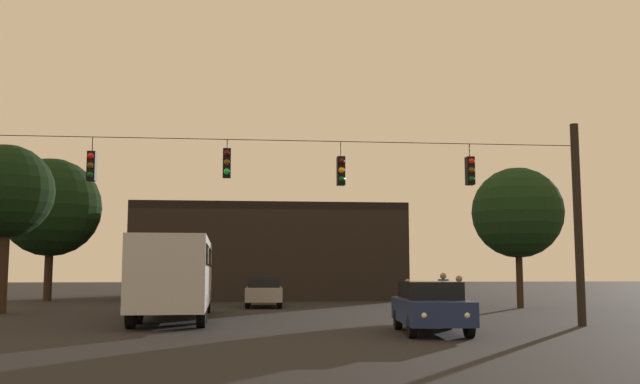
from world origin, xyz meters
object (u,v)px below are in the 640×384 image
(pedestrian_crossing_left, at_px, (444,293))
(tree_right_far, at_px, (517,213))
(tree_left_silhouette, at_px, (51,207))
(tree_behind_building, at_px, (6,192))
(car_near_right, at_px, (431,306))
(pedestrian_crossing_center, at_px, (459,297))
(city_bus, at_px, (176,270))
(pedestrian_crossing_right, at_px, (408,299))
(car_far_left, at_px, (264,291))

(pedestrian_crossing_left, relative_size, tree_right_far, 0.25)
(tree_left_silhouette, distance_m, tree_behind_building, 12.95)
(car_near_right, distance_m, pedestrian_crossing_center, 3.27)
(city_bus, bearing_deg, pedestrian_crossing_center, -22.27)
(car_near_right, height_order, tree_left_silhouette, tree_left_silhouette)
(tree_behind_building, bearing_deg, tree_right_far, 4.85)
(pedestrian_crossing_left, distance_m, tree_behind_building, 19.43)
(tree_right_far, bearing_deg, tree_behind_building, -175.15)
(pedestrian_crossing_center, distance_m, tree_right_far, 12.85)
(pedestrian_crossing_center, height_order, tree_behind_building, tree_behind_building)
(pedestrian_crossing_right, xyz_separation_m, tree_left_silhouette, (-17.84, 20.62, 4.89))
(pedestrian_crossing_left, xyz_separation_m, pedestrian_crossing_right, (-1.78, -1.84, -0.14))
(tree_left_silhouette, bearing_deg, car_far_left, -33.52)
(car_near_right, height_order, pedestrian_crossing_right, pedestrian_crossing_right)
(pedestrian_crossing_left, height_order, tree_right_far, tree_right_far)
(city_bus, bearing_deg, tree_left_silhouette, 118.93)
(tree_right_far, bearing_deg, pedestrian_crossing_right, -128.85)
(car_far_left, xyz_separation_m, tree_right_far, (12.66, -2.13, 3.95))
(pedestrian_crossing_right, bearing_deg, city_bus, 158.07)
(city_bus, height_order, tree_behind_building, tree_behind_building)
(car_near_right, xyz_separation_m, tree_right_far, (8.03, 13.31, 3.95))
(tree_right_far, bearing_deg, car_far_left, 170.47)
(tree_left_silhouette, bearing_deg, tree_right_far, -22.74)
(pedestrian_crossing_center, xyz_separation_m, pedestrian_crossing_right, (-1.61, 0.72, -0.08))
(car_near_right, relative_size, tree_left_silhouette, 0.50)
(city_bus, distance_m, tree_left_silhouette, 20.13)
(car_far_left, relative_size, tree_right_far, 0.62)
(car_near_right, bearing_deg, pedestrian_crossing_right, 88.15)
(car_far_left, relative_size, pedestrian_crossing_center, 2.61)
(pedestrian_crossing_right, bearing_deg, car_near_right, -91.85)
(car_near_right, xyz_separation_m, pedestrian_crossing_right, (0.11, 3.49, 0.07))
(pedestrian_crossing_right, bearing_deg, pedestrian_crossing_left, 45.90)
(car_far_left, xyz_separation_m, tree_behind_building, (-11.47, -4.17, 4.50))
(pedestrian_crossing_left, bearing_deg, tree_behind_building, 161.74)
(city_bus, height_order, pedestrian_crossing_left, city_bus)
(city_bus, distance_m, pedestrian_crossing_left, 10.22)
(city_bus, xyz_separation_m, tree_right_far, (16.20, 6.49, 2.88))
(car_far_left, bearing_deg, tree_right_far, -9.53)
(car_near_right, height_order, pedestrian_crossing_left, pedestrian_crossing_left)
(city_bus, xyz_separation_m, car_near_right, (8.17, -6.82, -1.07))
(pedestrian_crossing_left, xyz_separation_m, tree_left_silhouette, (-19.62, 18.78, 4.75))
(car_far_left, height_order, tree_behind_building, tree_behind_building)
(tree_right_far, bearing_deg, pedestrian_crossing_center, -120.87)
(city_bus, relative_size, pedestrian_crossing_center, 6.61)
(city_bus, height_order, tree_right_far, tree_right_far)
(car_far_left, height_order, pedestrian_crossing_center, pedestrian_crossing_center)
(city_bus, relative_size, tree_behind_building, 1.50)
(city_bus, bearing_deg, car_near_right, -39.85)
(car_near_right, relative_size, pedestrian_crossing_center, 2.65)
(pedestrian_crossing_left, bearing_deg, tree_right_far, 52.48)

